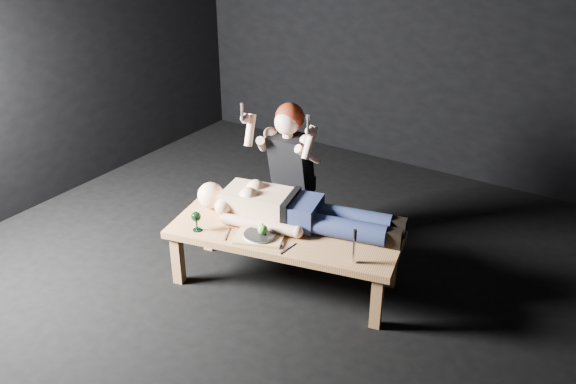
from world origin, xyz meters
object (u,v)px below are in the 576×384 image
(goblet, at_px, (196,221))
(table, at_px, (284,258))
(kneeling_woman, at_px, (295,171))
(lying_man, at_px, (298,208))
(serving_tray, at_px, (260,237))
(carving_knife, at_px, (354,246))

(goblet, bearing_deg, table, 31.23)
(table, distance_m, kneeling_woman, 0.77)
(lying_man, relative_size, serving_tray, 4.95)
(lying_man, distance_m, goblet, 0.74)
(goblet, distance_m, carving_knife, 1.17)
(kneeling_woman, bearing_deg, lying_man, -59.35)
(goblet, xyz_separation_m, carving_knife, (1.14, 0.24, 0.05))
(table, distance_m, carving_knife, 0.70)
(lying_man, bearing_deg, serving_tray, -121.60)
(lying_man, xyz_separation_m, carving_knife, (0.59, -0.24, -0.01))
(carving_knife, bearing_deg, table, 159.31)
(kneeling_woman, bearing_deg, table, -68.35)
(lying_man, xyz_separation_m, serving_tray, (-0.11, -0.33, -0.12))
(kneeling_woman, bearing_deg, goblet, -109.49)
(goblet, bearing_deg, serving_tray, 19.36)
(kneeling_woman, distance_m, goblet, 0.96)
(lying_man, height_order, carving_knife, lying_man)
(table, bearing_deg, kneeling_woman, 102.65)
(kneeling_woman, distance_m, carving_knife, 1.11)
(table, relative_size, carving_knife, 6.71)
(table, xyz_separation_m, serving_tray, (-0.10, -0.17, 0.24))
(table, relative_size, lying_man, 1.01)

